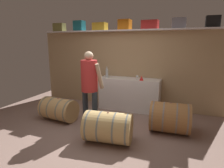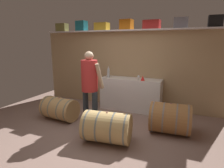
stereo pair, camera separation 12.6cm
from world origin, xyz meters
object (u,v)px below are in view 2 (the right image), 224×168
toolcase_black (215,21)px  red_funnel (143,78)px  wine_barrel_flank (60,109)px  wine_bottle_clear (108,72)px  winemaker_pouring (90,81)px  toolcase_orange (127,25)px  toolcase_yellow (102,27)px  wine_barrel_near (107,127)px  toolcase_red (152,25)px  wine_glass (139,77)px  toolcase_olive (62,28)px  wine_barrel_far (170,118)px  work_cabinet (131,94)px  toolcase_grey (181,23)px  toolcase_teal (82,26)px

toolcase_black → red_funnel: (-1.58, -0.34, -1.40)m
red_funnel → wine_barrel_flank: size_ratio=0.14×
wine_bottle_clear → winemaker_pouring: 1.31m
toolcase_orange → wine_barrel_flank: bearing=-124.7°
red_funnel → toolcase_yellow: bearing=165.8°
toolcase_yellow → wine_barrel_near: size_ratio=0.42×
wine_barrel_near → winemaker_pouring: 1.12m
toolcase_red → winemaker_pouring: toolcase_red is taller
wine_barrel_flank → winemaker_pouring: bearing=4.1°
toolcase_yellow → wine_glass: bearing=-10.8°
wine_bottle_clear → wine_glass: (0.90, -0.05, -0.06)m
wine_bottle_clear → red_funnel: (1.02, -0.07, -0.08)m
toolcase_olive → wine_glass: 2.98m
toolcase_olive → wine_barrel_far: toolcase_olive is taller
toolcase_yellow → work_cabinet: toolcase_yellow is taller
toolcase_orange → wine_glass: 1.48m
toolcase_grey → wine_barrel_near: bearing=-121.3°
wine_barrel_far → wine_barrel_flank: size_ratio=0.94×
wine_barrel_flank → work_cabinet: bearing=49.9°
toolcase_olive → work_cabinet: size_ratio=0.21×
toolcase_orange → toolcase_red: size_ratio=0.75×
toolcase_black → red_funnel: bearing=-170.1°
toolcase_yellow → wine_bottle_clear: toolcase_yellow is taller
toolcase_black → wine_barrel_near: size_ratio=0.32×
toolcase_black → winemaker_pouring: size_ratio=0.18×
toolcase_yellow → toolcase_grey: bearing=3.5°
wine_barrel_near → wine_barrel_far: (1.06, 0.86, 0.03)m
wine_barrel_near → wine_barrel_flank: wine_barrel_near is taller
toolcase_teal → work_cabinet: (1.66, -0.17, -1.93)m
toolcase_grey → wine_bottle_clear: size_ratio=1.04×
winemaker_pouring → toolcase_red: bearing=75.2°
red_funnel → wine_barrel_near: red_funnel is taller
wine_barrel_far → wine_barrel_flank: 2.63m
winemaker_pouring → wine_barrel_far: bearing=28.5°
toolcase_yellow → toolcase_olive: bearing=-176.5°
toolcase_orange → work_cabinet: (0.22, -0.17, -1.91)m
toolcase_red → wine_barrel_far: 2.48m
toolcase_teal → toolcase_red: 2.13m
toolcase_teal → wine_barrel_far: bearing=-20.4°
toolcase_teal → wine_barrel_flank: 2.62m
toolcase_olive → winemaker_pouring: size_ratio=0.21×
toolcase_yellow → toolcase_black: bearing=3.5°
toolcase_orange → winemaker_pouring: toolcase_orange is taller
toolcase_olive → wine_bottle_clear: size_ratio=1.09×
wine_barrel_far → toolcase_yellow: bearing=146.8°
toolcase_red → wine_bottle_clear: 1.74m
wine_barrel_far → toolcase_grey: bearing=86.8°
wine_bottle_clear → toolcase_grey: bearing=8.1°
wine_barrel_near → winemaker_pouring: (-0.66, 0.53, 0.75)m
toolcase_teal → toolcase_black: (3.61, 0.00, -0.01)m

